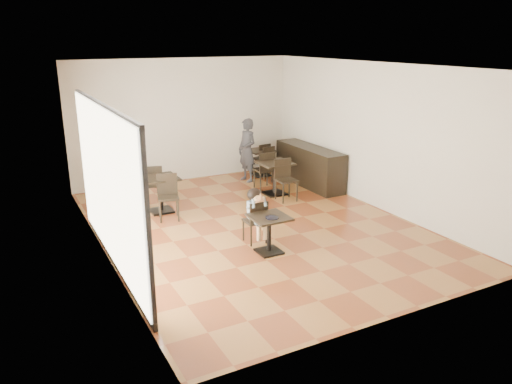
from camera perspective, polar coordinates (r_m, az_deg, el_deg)
floor at (r=10.25m, az=-0.11°, el=-3.89°), size 6.00×8.00×0.01m
ceiling at (r=9.57m, az=-0.12°, el=14.27°), size 6.00×8.00×0.01m
wall_back at (r=13.39m, az=-8.18°, el=8.10°), size 6.00×0.01×3.20m
wall_front at (r=6.64m, az=16.18°, el=-1.94°), size 6.00×0.01×3.20m
wall_left at (r=8.84m, az=-17.63°, el=2.68°), size 0.01×8.00×3.20m
wall_right at (r=11.46m, az=13.36°, el=6.26°), size 0.01×8.00×3.20m
storefront_window at (r=8.42m, az=-16.66°, el=0.64°), size 0.04×4.50×2.60m
child_table at (r=8.91m, az=1.51°, el=-4.87°), size 0.65×0.65×0.69m
child_chair at (r=9.33m, az=-0.14°, el=-3.35°), size 0.37×0.37×0.83m
child at (r=9.30m, az=-0.14°, el=-2.73°), size 0.37×0.52×1.04m
plate at (r=8.70m, az=1.85°, el=-2.95°), size 0.23×0.23×0.01m
pizza_slice at (r=9.01m, az=0.42°, el=-0.81°), size 0.24×0.19×0.06m
adult_patron at (r=13.22m, az=-1.03°, el=4.80°), size 0.50×0.67×1.68m
cafe_table_mid at (r=12.18m, az=2.15°, el=1.58°), size 0.79×0.79×0.81m
cafe_table_left at (r=11.15m, az=-10.86°, el=-0.27°), size 0.92×0.92×0.80m
cafe_table_back at (r=13.85m, az=0.56°, el=3.37°), size 0.80×0.80×0.73m
chair_mid_a at (r=12.62m, az=0.91°, el=2.54°), size 0.45×0.45×0.97m
chair_mid_b at (r=11.70m, az=3.50°, el=1.31°), size 0.45×0.45×0.97m
chair_left_a at (r=11.63m, az=-11.69°, el=0.84°), size 0.52×0.52×0.96m
chair_left_b at (r=10.62m, az=-9.99°, el=-0.65°), size 0.52×0.52×0.96m
chair_back_a at (r=13.98m, az=0.56°, el=3.82°), size 0.46×0.46×0.88m
chair_back_b at (r=13.40m, az=1.95°, el=3.21°), size 0.46×0.46×0.88m
service_counter at (r=13.04m, az=6.13°, el=2.98°), size 0.60×2.40×1.00m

